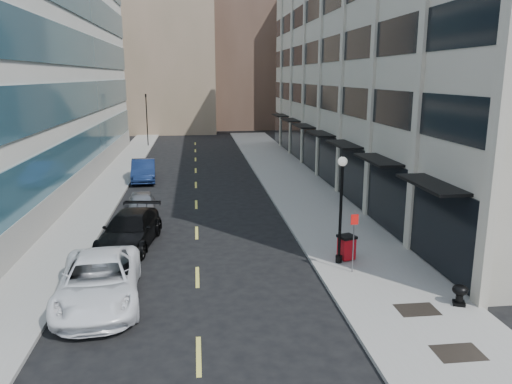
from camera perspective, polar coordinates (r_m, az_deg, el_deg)
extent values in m
cube|color=gray|center=(33.25, 6.18, -0.93)|extent=(5.00, 80.00, 0.15)
cube|color=gray|center=(33.08, -18.18, -1.59)|extent=(3.00, 80.00, 0.15)
cube|color=#B6AB9A|center=(41.97, 17.37, 13.77)|extent=(14.00, 46.00, 18.00)
cube|color=black|center=(40.14, 7.52, 4.26)|extent=(0.18, 46.00, 3.60)
cube|color=black|center=(39.70, 7.73, 10.69)|extent=(0.12, 46.00, 1.80)
cube|color=black|center=(39.72, 7.89, 15.74)|extent=(0.12, 46.00, 1.80)
cube|color=black|center=(40.04, 8.06, 20.75)|extent=(0.12, 46.00, 1.80)
cube|color=#B6AB9A|center=(18.34, 26.73, 14.58)|extent=(0.35, 0.60, 18.00)
cube|color=#B6AB9A|center=(23.61, 18.54, 14.65)|extent=(0.35, 0.60, 18.00)
cube|color=#B6AB9A|center=(29.16, 13.40, 14.54)|extent=(0.35, 0.60, 18.00)
cube|color=#B6AB9A|center=(34.86, 9.93, 14.41)|extent=(0.35, 0.60, 18.00)
cube|color=#B6AB9A|center=(40.64, 7.44, 14.28)|extent=(0.35, 0.60, 18.00)
cube|color=#B6AB9A|center=(46.49, 5.57, 14.16)|extent=(0.35, 0.60, 18.00)
cube|color=#B6AB9A|center=(52.36, 4.13, 14.07)|extent=(0.35, 0.60, 18.00)
cube|color=#B6AB9A|center=(58.26, 2.98, 13.98)|extent=(0.35, 0.60, 18.00)
cube|color=black|center=(21.03, 19.38, 0.84)|extent=(1.30, 4.00, 0.12)
cube|color=black|center=(26.44, 13.72, 3.60)|extent=(1.30, 4.00, 0.12)
cube|color=black|center=(32.06, 9.99, 5.39)|extent=(1.30, 4.00, 0.12)
cube|color=black|center=(37.80, 7.37, 6.63)|extent=(1.30, 4.00, 0.12)
cube|color=black|center=(43.61, 5.43, 7.53)|extent=(1.30, 4.00, 0.12)
cube|color=black|center=(49.46, 3.95, 8.21)|extent=(1.30, 4.00, 0.12)
cube|color=black|center=(55.35, 2.78, 8.75)|extent=(1.30, 4.00, 0.12)
cube|color=gray|center=(39.90, -18.44, 2.04)|extent=(0.20, 46.00, 1.80)
cube|color=#2F5D6F|center=(39.58, -18.67, 5.02)|extent=(0.14, 45.60, 2.40)
cube|color=#2F5D6F|center=(39.28, -19.05, 10.08)|extent=(0.14, 45.60, 2.40)
cube|color=#2F5D6F|center=(39.29, -19.44, 15.17)|extent=(0.14, 45.60, 2.40)
cube|color=#9B7E65|center=(79.73, -10.29, 17.16)|extent=(14.00, 18.00, 28.00)
cube|color=brown|center=(84.25, -1.56, 19.17)|extent=(12.00, 16.00, 34.00)
cube|color=#9B7E65|center=(90.56, -16.38, 14.44)|extent=(12.00, 14.00, 22.00)
cube|color=#B6AB9A|center=(79.48, 6.32, 14.41)|extent=(10.00, 14.00, 20.00)
cube|color=black|center=(16.54, 22.10, -16.65)|extent=(1.40, 1.00, 0.01)
cube|color=black|center=(18.73, 17.93, -12.67)|extent=(1.40, 1.00, 0.01)
cube|color=#D8CC4C|center=(15.66, -6.57, -18.09)|extent=(0.15, 2.20, 0.01)
cube|color=#D8CC4C|center=(21.03, -6.72, -9.62)|extent=(0.15, 2.20, 0.01)
cube|color=#D8CC4C|center=(26.67, -6.80, -4.65)|extent=(0.15, 2.20, 0.01)
cube|color=#D8CC4C|center=(32.43, -6.85, -1.43)|extent=(0.15, 2.20, 0.01)
cube|color=#D8CC4C|center=(38.27, -6.89, 0.81)|extent=(0.15, 2.20, 0.01)
cube|color=#D8CC4C|center=(44.16, -6.91, 2.46)|extent=(0.15, 2.20, 0.01)
cube|color=#D8CC4C|center=(50.07, -6.93, 3.72)|extent=(0.15, 2.20, 0.01)
cube|color=#D8CC4C|center=(56.00, -6.95, 4.71)|extent=(0.15, 2.20, 0.01)
cube|color=#D8CC4C|center=(61.94, -6.96, 5.51)|extent=(0.15, 2.20, 0.01)
cylinder|color=black|center=(59.89, -12.35, 7.93)|extent=(0.12, 0.12, 6.00)
imported|color=black|center=(59.71, -12.50, 10.79)|extent=(0.66, 0.66, 1.98)
imported|color=white|center=(19.20, -17.51, -9.69)|extent=(3.38, 6.38, 1.71)
imported|color=black|center=(24.98, -14.21, -4.23)|extent=(3.05, 5.93, 1.65)
imported|color=gray|center=(30.33, -12.92, -1.35)|extent=(2.08, 4.25, 1.40)
imported|color=#15254F|center=(40.29, -12.74, 2.42)|extent=(2.17, 5.25, 1.69)
cube|color=#B00B14|center=(22.54, 10.30, -6.31)|extent=(0.76, 0.76, 0.98)
cube|color=black|center=(22.37, 10.35, -5.06)|extent=(0.86, 0.86, 0.12)
cylinder|color=black|center=(22.92, 9.55, -7.09)|extent=(0.06, 0.21, 0.21)
cylinder|color=black|center=(23.03, 10.49, -7.02)|extent=(0.06, 0.21, 0.21)
cylinder|color=black|center=(22.25, 9.44, -7.55)|extent=(0.29, 0.29, 0.33)
cylinder|color=black|center=(21.61, 9.64, -2.34)|extent=(0.13, 0.13, 4.16)
sphere|color=silver|center=(21.13, 9.87, 3.46)|extent=(0.40, 0.40, 0.40)
cone|color=black|center=(21.10, 9.90, 4.07)|extent=(0.11, 0.11, 0.16)
cylinder|color=slate|center=(20.92, 11.08, -5.57)|extent=(0.05, 0.05, 2.67)
cube|color=red|center=(20.62, 11.21, -3.10)|extent=(0.31, 0.03, 0.42)
cube|color=black|center=(19.58, 22.17, -11.68)|extent=(0.53, 0.53, 0.12)
cylinder|color=black|center=(19.49, 22.23, -11.05)|extent=(0.25, 0.25, 0.39)
ellipsoid|color=black|center=(19.38, 22.30, -10.31)|extent=(0.55, 0.55, 0.38)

